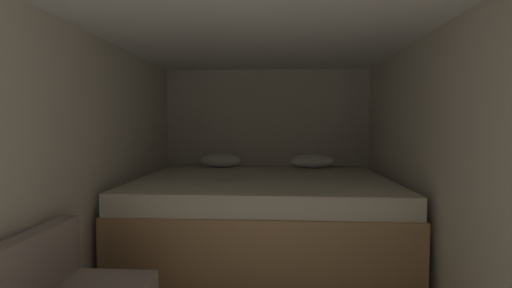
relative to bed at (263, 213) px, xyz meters
name	(u,v)px	position (x,y,z in m)	size (l,w,h in m)	color
wall_back	(267,147)	(0.00, 1.03, 0.62)	(2.73, 0.05, 2.01)	beige
wall_left	(55,169)	(-1.34, -1.32, 0.62)	(0.05, 4.65, 2.01)	beige
wall_right	(471,173)	(1.34, -1.32, 0.62)	(0.05, 4.65, 2.01)	beige
ceiling_slab	(255,7)	(0.00, -1.32, 1.65)	(2.73, 4.65, 0.05)	white
bed	(263,213)	(0.00, 0.00, 0.00)	(2.51, 1.93, 0.94)	tan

